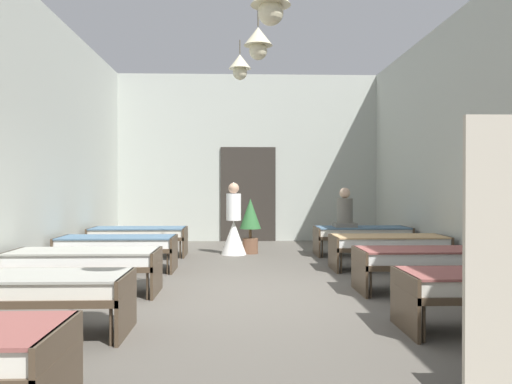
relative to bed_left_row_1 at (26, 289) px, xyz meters
The scene contains 13 objects.
ground_plane 2.99m from the bed_left_row_1, 40.10° to the left, with size 7.21×14.01×0.10m, color #59544C.
room_shell 4.37m from the bed_left_row_1, 55.90° to the left, with size 7.01×13.61×4.26m.
bed_left_row_1 is the anchor object (origin of this frame).
bed_right_row_1 4.51m from the bed_left_row_1, ahead, with size 1.90×0.84×0.57m.
bed_left_row_2 1.90m from the bed_left_row_1, 90.00° to the left, with size 1.90×0.84×0.57m.
bed_right_row_2 4.90m from the bed_left_row_1, 22.83° to the left, with size 1.90×0.84×0.57m.
bed_left_row_3 3.80m from the bed_left_row_1, 90.00° to the left, with size 1.90×0.84×0.57m.
bed_right_row_3 5.90m from the bed_left_row_1, 40.10° to the left, with size 1.90×0.84×0.57m.
bed_left_row_4 5.70m from the bed_left_row_1, 90.00° to the left, with size 1.90×0.84×0.57m.
bed_right_row_4 7.27m from the bed_left_row_1, 51.63° to the left, with size 1.90×0.84×0.57m.
nurse_near_aisle 6.18m from the bed_left_row_1, 72.06° to the left, with size 0.52×0.52×1.49m.
patient_seated_primary 7.08m from the bed_left_row_1, 53.94° to the left, with size 0.44×0.44×0.80m.
potted_plant 6.44m from the bed_left_row_1, 69.56° to the left, with size 0.45×0.45×1.14m.
Camera 1 is at (-0.28, -6.97, 1.40)m, focal length 37.54 mm.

